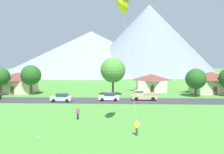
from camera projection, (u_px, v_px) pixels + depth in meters
road_strip at (109, 101)px, 48.13m from camera, size 160.00×6.56×0.08m
mountain_east_ridge at (149, 39)px, 135.11m from camera, size 76.05×76.05×39.69m
mountain_far_east_ridge at (91, 52)px, 146.75m from camera, size 105.33×105.33×25.82m
house_leftmost at (18, 82)px, 59.63m from camera, size 8.80×7.42×5.18m
house_left_center at (151, 82)px, 62.25m from camera, size 8.05×6.71×4.57m
house_right_center at (211, 82)px, 58.38m from camera, size 9.88×6.54×5.42m
tree_near_left at (31, 75)px, 55.99m from camera, size 4.81×4.81×7.13m
tree_left_of_center at (1, 77)px, 54.83m from camera, size 4.25×4.25×6.59m
tree_center at (113, 70)px, 54.00m from camera, size 5.77×5.77×8.90m
tree_right_of_center at (196, 79)px, 53.06m from camera, size 4.65×4.65×6.43m
parked_car_white_west_end at (109, 97)px, 47.96m from camera, size 4.23×2.13×1.68m
parked_car_silver_mid_west at (62, 98)px, 46.83m from camera, size 4.24×2.16×1.68m
pickup_truck_sand_west_side at (143, 95)px, 48.54m from camera, size 5.25×2.44×1.99m
kite_flyer_with_kite at (123, 5)px, 26.35m from camera, size 3.06×3.74×15.90m
watcher_person at (78, 113)px, 33.25m from camera, size 0.56×0.24×1.68m
soccer_ball at (38, 138)px, 25.14m from camera, size 0.24×0.24×0.24m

